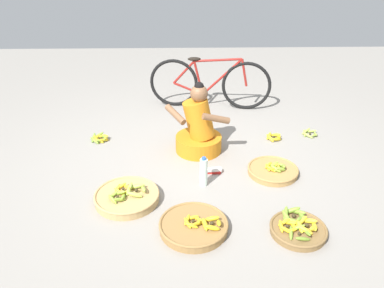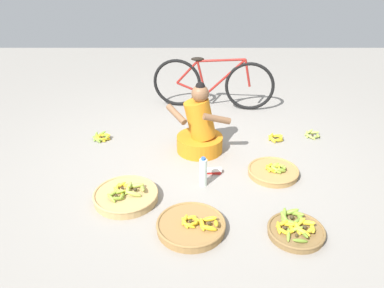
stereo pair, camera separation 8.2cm
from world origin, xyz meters
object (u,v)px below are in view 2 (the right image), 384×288
object	(u,v)px
banana_basket_back_left	(126,195)
water_bottle	(203,172)
banana_basket_mid_right	(191,226)
banana_basket_near_vendor	(296,230)
loose_bananas_front_left	(102,137)
loose_bananas_front_right	(312,135)
packet_carton_stack	(213,171)
loose_bananas_front_center	(276,138)
bicycle_leaning	(213,84)
banana_basket_near_bicycle	(273,171)
vendor_woman_front	(200,130)

from	to	relation	value
banana_basket_back_left	water_bottle	bearing A→B (deg)	18.62
banana_basket_mid_right	banana_basket_near_vendor	distance (m)	0.85
banana_basket_back_left	loose_bananas_front_left	world-z (taller)	banana_basket_back_left
loose_bananas_front_right	packet_carton_stack	size ratio (longest dim) A/B	1.28
banana_basket_near_vendor	loose_bananas_front_center	xyz separation A→B (m)	(0.16, 1.66, -0.01)
bicycle_leaning	banana_basket_back_left	distance (m)	2.42
bicycle_leaning	banana_basket_mid_right	bearing A→B (deg)	-96.35
loose_bananas_front_right	packet_carton_stack	bearing A→B (deg)	-146.29
banana_basket_near_vendor	water_bottle	xyz separation A→B (m)	(-0.74, 0.71, 0.10)
banana_basket_near_bicycle	loose_bananas_front_left	xyz separation A→B (m)	(-1.92, 0.79, -0.01)
banana_basket_near_bicycle	loose_bananas_front_center	size ratio (longest dim) A/B	2.52
banana_basket_back_left	banana_basket_mid_right	size ratio (longest dim) A/B	1.04
banana_basket_near_vendor	loose_bananas_front_left	distance (m)	2.57
banana_basket_near_bicycle	loose_bananas_front_right	bearing A→B (deg)	53.36
bicycle_leaning	banana_basket_mid_right	size ratio (longest dim) A/B	2.92
banana_basket_near_vendor	banana_basket_mid_right	bearing A→B (deg)	176.43
water_bottle	loose_bananas_front_center	bearing A→B (deg)	46.56
water_bottle	packet_carton_stack	xyz separation A→B (m)	(0.11, 0.21, -0.12)
banana_basket_mid_right	water_bottle	bearing A→B (deg)	80.34
banana_basket_near_bicycle	packet_carton_stack	size ratio (longest dim) A/B	3.08
vendor_woman_front	banana_basket_near_bicycle	world-z (taller)	vendor_woman_front
bicycle_leaning	loose_bananas_front_center	xyz separation A→B (m)	(0.72, -1.03, -0.33)
banana_basket_mid_right	loose_bananas_front_center	distance (m)	1.90
loose_bananas_front_center	loose_bananas_front_right	world-z (taller)	loose_bananas_front_center
banana_basket_back_left	loose_bananas_front_right	size ratio (longest dim) A/B	2.78
vendor_woman_front	banana_basket_back_left	distance (m)	1.19
bicycle_leaning	loose_bananas_front_right	size ratio (longest dim) A/B	7.85
bicycle_leaning	packet_carton_stack	xyz separation A→B (m)	(-0.07, -1.77, -0.33)
banana_basket_near_vendor	loose_bananas_front_left	world-z (taller)	banana_basket_near_vendor
packet_carton_stack	banana_basket_mid_right	bearing A→B (deg)	-104.44
loose_bananas_front_left	loose_bananas_front_center	bearing A→B (deg)	-0.63
loose_bananas_front_center	banana_basket_mid_right	bearing A→B (deg)	-122.19
loose_bananas_front_left	loose_bananas_front_right	world-z (taller)	loose_bananas_front_left
vendor_woman_front	banana_basket_near_vendor	distance (m)	1.62
banana_basket_mid_right	water_bottle	size ratio (longest dim) A/B	1.85
banana_basket_mid_right	loose_bananas_front_center	size ratio (longest dim) A/B	2.80
vendor_woman_front	bicycle_leaning	world-z (taller)	vendor_woman_front
loose_bananas_front_right	banana_basket_back_left	bearing A→B (deg)	-148.20
banana_basket_near_vendor	banana_basket_near_bicycle	bearing A→B (deg)	90.90
banana_basket_near_bicycle	loose_bananas_front_right	distance (m)	1.08
loose_bananas_front_left	loose_bananas_front_right	size ratio (longest dim) A/B	1.11
bicycle_leaning	banana_basket_back_left	xyz separation A→B (m)	(-0.90, -2.22, -0.31)
banana_basket_mid_right	loose_bananas_front_right	size ratio (longest dim) A/B	2.68
bicycle_leaning	loose_bananas_front_left	bearing A→B (deg)	-143.84
banana_basket_near_bicycle	loose_bananas_front_left	size ratio (longest dim) A/B	2.17
banana_basket_back_left	loose_bananas_front_left	size ratio (longest dim) A/B	2.50
bicycle_leaning	water_bottle	distance (m)	2.00
loose_bananas_front_center	banana_basket_back_left	bearing A→B (deg)	-143.60
banana_basket_near_vendor	loose_bananas_front_right	bearing A→B (deg)	70.42
banana_basket_mid_right	banana_basket_near_bicycle	distance (m)	1.19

